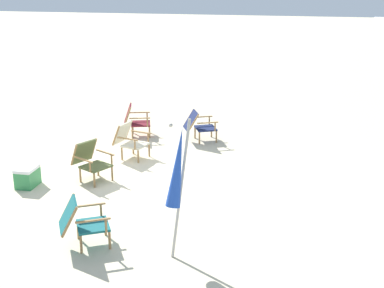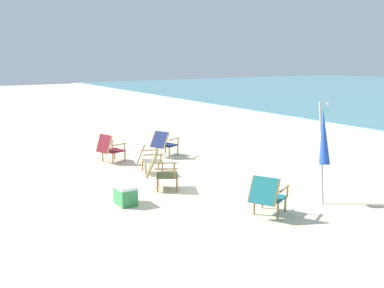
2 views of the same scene
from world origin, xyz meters
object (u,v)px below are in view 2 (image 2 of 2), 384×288
at_px(beach_chair_back_left, 164,143).
at_px(umbrella_furled_blue, 324,137).
at_px(beach_chair_front_right, 160,171).
at_px(cooler_box, 125,195).
at_px(beach_chair_front_left, 146,157).
at_px(beach_chair_far_center, 267,194).
at_px(beach_chair_mid_center, 109,148).

xyz_separation_m(beach_chair_back_left, umbrella_furled_blue, (5.50, 0.73, 0.94)).
distance_m(beach_chair_front_right, umbrella_furled_blue, 3.63).
bearing_deg(cooler_box, beach_chair_front_left, 144.28).
height_order(beach_chair_back_left, beach_chair_front_left, beach_chair_front_left).
bearing_deg(beach_chair_far_center, cooler_box, -135.45).
xyz_separation_m(beach_chair_front_right, beach_chair_front_left, (-1.45, 0.36, 0.00)).
distance_m(beach_chair_back_left, cooler_box, 4.50).
height_order(beach_chair_back_left, beach_chair_mid_center, beach_chair_mid_center).
relative_size(beach_chair_front_left, cooler_box, 1.70).
distance_m(umbrella_furled_blue, cooler_box, 4.19).
height_order(beach_chair_front_right, cooler_box, beach_chair_front_right).
distance_m(beach_chair_front_right, beach_chair_front_left, 1.49).
bearing_deg(beach_chair_far_center, beach_chair_front_right, -161.01).
bearing_deg(beach_chair_far_center, umbrella_furled_blue, 92.48).
bearing_deg(beach_chair_front_right, cooler_box, -62.27).
bearing_deg(umbrella_furled_blue, beach_chair_front_right, -136.59).
height_order(beach_chair_mid_center, cooler_box, beach_chair_mid_center).
height_order(beach_chair_far_center, umbrella_furled_blue, umbrella_furled_blue).
bearing_deg(beach_chair_back_left, beach_chair_front_left, -41.23).
height_order(beach_chair_front_right, beach_chair_front_left, beach_chair_front_left).
bearing_deg(cooler_box, beach_chair_back_left, 141.83).
bearing_deg(beach_chair_mid_center, beach_chair_back_left, 86.40).
relative_size(beach_chair_back_left, beach_chair_far_center, 1.01).
bearing_deg(cooler_box, umbrella_furled_blue, 60.74).
distance_m(beach_chair_front_left, umbrella_furled_blue, 4.59).
bearing_deg(umbrella_furled_blue, beach_chair_front_left, -152.86).
distance_m(beach_chair_front_right, beach_chair_far_center, 2.76).
height_order(beach_chair_back_left, umbrella_furled_blue, umbrella_furled_blue).
distance_m(beach_chair_back_left, beach_chair_mid_center, 1.69).
bearing_deg(umbrella_furled_blue, cooler_box, -119.26).
bearing_deg(beach_chair_mid_center, umbrella_furled_blue, 23.35).
distance_m(beach_chair_front_left, cooler_box, 2.51).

